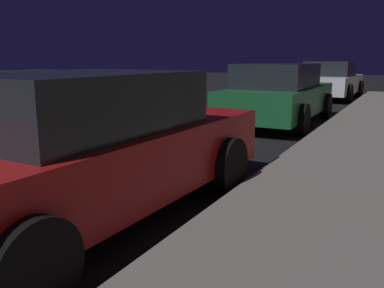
# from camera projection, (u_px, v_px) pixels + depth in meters

# --- Properties ---
(car_red) EXTENTS (2.18, 4.52, 1.43)m
(car_red) POSITION_uv_depth(u_px,v_px,m) (82.00, 147.00, 3.98)
(car_red) COLOR maroon
(car_red) RESTS_ON ground
(car_green) EXTENTS (1.98, 4.40, 1.43)m
(car_green) POSITION_uv_depth(u_px,v_px,m) (279.00, 94.00, 9.75)
(car_green) COLOR #19592D
(car_green) RESTS_ON ground
(car_white) EXTENTS (2.16, 4.07, 1.43)m
(car_white) POSITION_uv_depth(u_px,v_px,m) (330.00, 81.00, 15.74)
(car_white) COLOR silver
(car_white) RESTS_ON ground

